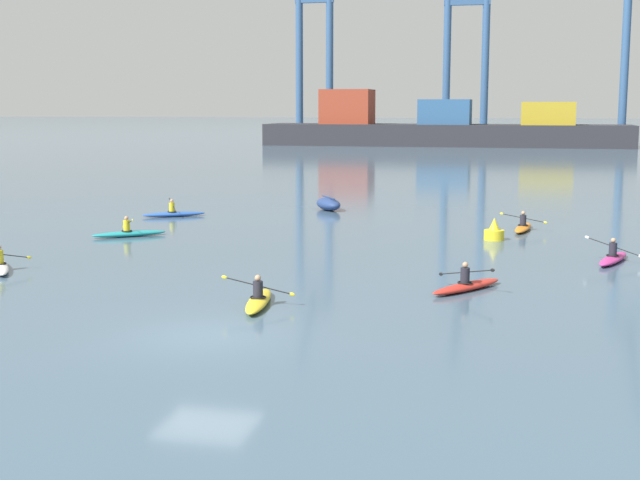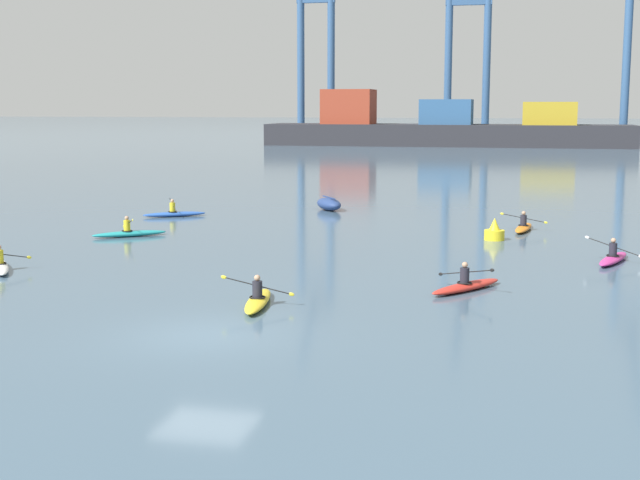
# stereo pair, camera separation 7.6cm
# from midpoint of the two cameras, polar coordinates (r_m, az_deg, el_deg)

# --- Properties ---
(ground_plane) EXTENTS (800.00, 800.00, 0.00)m
(ground_plane) POSITION_cam_midpoint_polar(r_m,az_deg,el_deg) (23.55, -7.32, -6.07)
(ground_plane) COLOR #425B70
(container_barge) EXTENTS (53.31, 9.37, 8.29)m
(container_barge) POSITION_cam_midpoint_polar(r_m,az_deg,el_deg) (132.92, 7.87, 7.13)
(container_barge) COLOR #28282D
(container_barge) RESTS_ON ground
(gantry_crane_west) EXTENTS (6.26, 15.45, 35.44)m
(gantry_crane_west) POSITION_cam_midpoint_polar(r_m,az_deg,el_deg) (147.13, -0.27, 13.25)
(gantry_crane_west) COLOR #335684
(gantry_crane_west) RESTS_ON ground
(gantry_crane_west_mid) EXTENTS (7.26, 18.77, 33.57)m
(gantry_crane_west_mid) POSITION_cam_midpoint_polar(r_m,az_deg,el_deg) (145.57, 9.51, 13.09)
(gantry_crane_west_mid) COLOR #335684
(gantry_crane_west_mid) RESTS_ON ground
(capsized_dinghy) EXTENTS (2.34, 2.78, 0.76)m
(capsized_dinghy) POSITION_cam_midpoint_polar(r_m,az_deg,el_deg) (50.84, 0.62, 2.33)
(capsized_dinghy) COLOR navy
(capsized_dinghy) RESTS_ON ground
(channel_buoy) EXTENTS (0.90, 0.90, 1.00)m
(channel_buoy) POSITION_cam_midpoint_polar(r_m,az_deg,el_deg) (40.27, 11.21, 0.51)
(channel_buoy) COLOR yellow
(channel_buoy) RESTS_ON ground
(kayak_white) EXTENTS (2.46, 3.12, 0.95)m
(kayak_white) POSITION_cam_midpoint_polar(r_m,az_deg,el_deg) (34.34, -19.86, -1.56)
(kayak_white) COLOR silver
(kayak_white) RESTS_ON ground
(kayak_orange) EXTENTS (2.25, 3.45, 0.95)m
(kayak_orange) POSITION_cam_midpoint_polar(r_m,az_deg,el_deg) (43.62, 13.01, 0.82)
(kayak_orange) COLOR orange
(kayak_orange) RESTS_ON ground
(kayak_red) EXTENTS (2.39, 3.16, 0.95)m
(kayak_red) POSITION_cam_midpoint_polar(r_m,az_deg,el_deg) (29.20, 9.45, -2.89)
(kayak_red) COLOR red
(kayak_red) RESTS_ON ground
(kayak_blue) EXTENTS (3.20, 2.32, 0.95)m
(kayak_blue) POSITION_cam_midpoint_polar(r_m,az_deg,el_deg) (48.51, -9.32, 1.70)
(kayak_blue) COLOR #2856B2
(kayak_blue) RESTS_ON ground
(kayak_teal) EXTENTS (3.08, 2.53, 0.96)m
(kayak_teal) POSITION_cam_midpoint_polar(r_m,az_deg,el_deg) (41.49, -12.13, 0.45)
(kayak_teal) COLOR teal
(kayak_teal) RESTS_ON ground
(kayak_magenta) EXTENTS (2.12, 3.41, 0.97)m
(kayak_magenta) POSITION_cam_midpoint_polar(r_m,az_deg,el_deg) (35.76, 18.40, -1.10)
(kayak_magenta) COLOR #C13384
(kayak_magenta) RESTS_ON ground
(kayak_yellow) EXTENTS (2.22, 3.45, 0.95)m
(kayak_yellow) POSITION_cam_midpoint_polar(r_m,az_deg,el_deg) (26.75, -3.94, -3.85)
(kayak_yellow) COLOR yellow
(kayak_yellow) RESTS_ON ground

